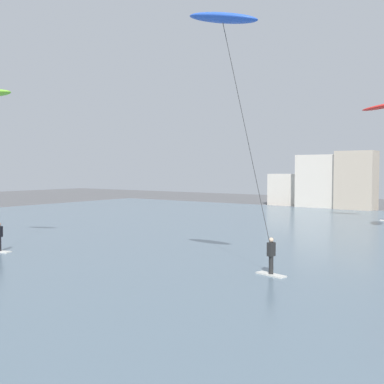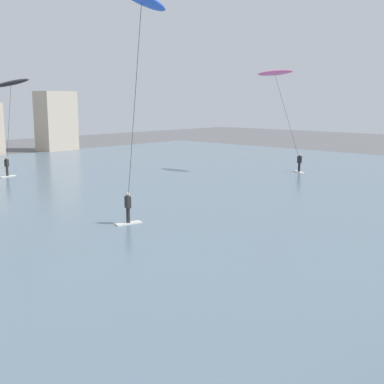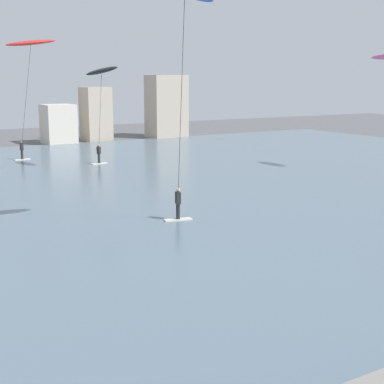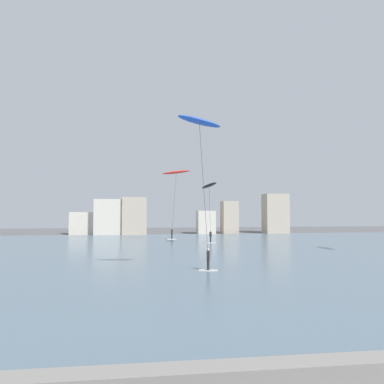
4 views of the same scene
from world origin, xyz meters
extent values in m
cube|color=slate|center=(0.00, 31.28, 0.05)|extent=(84.00, 52.00, 0.10)
cube|color=beige|center=(6.57, 58.52, 2.16)|extent=(3.25, 3.64, 4.31)
cube|color=#B7A893|center=(11.29, 59.28, 3.08)|extent=(2.90, 3.32, 6.15)
cube|color=#B7A893|center=(20.03, 58.23, 3.76)|extent=(4.38, 3.39, 7.53)
cube|color=silver|center=(4.49, 41.25, 0.13)|extent=(1.45, 0.64, 0.06)
cylinder|color=black|center=(4.49, 41.25, 0.55)|extent=(0.20, 0.20, 0.78)
cube|color=black|center=(4.49, 41.25, 1.24)|extent=(0.27, 0.37, 0.60)
sphere|color=tan|center=(4.49, 41.25, 1.65)|extent=(0.20, 0.20, 0.20)
cylinder|color=#333333|center=(4.15, 39.81, 4.35)|extent=(0.71, 2.91, 6.34)
ellipsoid|color=black|center=(3.81, 38.37, 7.67)|extent=(2.19, 3.75, 1.06)
cube|color=silver|center=(-0.42, 46.98, 0.13)|extent=(1.44, 0.58, 0.06)
cylinder|color=black|center=(-0.42, 46.98, 0.55)|extent=(0.20, 0.20, 0.78)
cube|color=black|center=(-0.42, 46.98, 1.24)|extent=(0.25, 0.36, 0.60)
sphere|color=#9E7051|center=(-0.42, 46.98, 1.65)|extent=(0.20, 0.20, 0.20)
cylinder|color=#333333|center=(-0.22, 45.33, 5.47)|extent=(0.44, 3.33, 8.57)
ellipsoid|color=red|center=(-0.01, 43.68, 9.90)|extent=(4.06, 1.59, 0.86)
cube|color=silver|center=(0.84, 21.33, 0.13)|extent=(1.46, 0.76, 0.06)
cylinder|color=black|center=(0.84, 21.33, 0.55)|extent=(0.20, 0.20, 0.78)
cube|color=black|center=(0.84, 21.33, 1.24)|extent=(0.29, 0.38, 0.60)
sphere|color=beige|center=(0.84, 21.33, 1.65)|extent=(0.20, 0.20, 0.20)
cylinder|color=#333333|center=(0.35, 20.12, 5.87)|extent=(1.02, 2.46, 9.36)
camera|label=1|loc=(10.00, 2.93, 4.73)|focal=44.04mm
camera|label=2|loc=(-15.22, 2.02, 6.36)|focal=46.48mm
camera|label=3|loc=(-12.49, -2.37, 7.06)|focal=52.16mm
camera|label=4|loc=(-3.27, -3.42, 4.72)|focal=31.20mm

